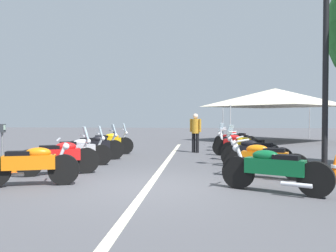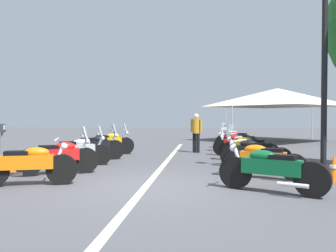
{
  "view_description": "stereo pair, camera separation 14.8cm",
  "coord_description": "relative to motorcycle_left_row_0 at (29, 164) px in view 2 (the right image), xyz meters",
  "views": [
    {
      "loc": [
        -7.22,
        -1.07,
        1.47
      ],
      "look_at": [
        4.65,
        0.0,
        1.16
      ],
      "focal_mm": 37.29,
      "sensor_mm": 36.0,
      "label": 1
    },
    {
      "loc": [
        -7.22,
        -1.22,
        1.47
      ],
      "look_at": [
        4.65,
        0.0,
        1.16
      ],
      "focal_mm": 37.29,
      "sensor_mm": 36.0,
      "label": 2
    }
  ],
  "objects": [
    {
      "name": "traffic_cone_1",
      "position": [
        1.18,
        -6.67,
        -0.17
      ],
      "size": [
        0.36,
        0.36,
        0.61
      ],
      "color": "orange",
      "rests_on": "ground_plane"
    },
    {
      "name": "street_lamp_twin_globe",
      "position": [
        1.8,
        -6.65,
        2.89
      ],
      "size": [
        0.32,
        1.22,
        4.92
      ],
      "color": "black",
      "rests_on": "ground_plane"
    },
    {
      "name": "bystander_1",
      "position": [
        7.33,
        -3.41,
        0.48
      ],
      "size": [
        0.32,
        0.47,
        1.61
      ],
      "rotation": [
        0.0,
        0.0,
        5.76
      ],
      "color": "black",
      "rests_on": "ground_plane"
    },
    {
      "name": "motorcycle_right_row_1",
      "position": [
        1.42,
        -5.11,
        -0.01
      ],
      "size": [
        0.95,
        1.95,
        0.99
      ],
      "rotation": [
        0.0,
        0.0,
        1.22
      ],
      "color": "black",
      "rests_on": "ground_plane"
    },
    {
      "name": "motorcycle_right_row_6",
      "position": [
        9.32,
        -5.21,
        -0.0
      ],
      "size": [
        1.12,
        1.9,
        1.2
      ],
      "rotation": [
        0.0,
        0.0,
        1.09
      ],
      "color": "black",
      "rests_on": "ground_plane"
    },
    {
      "name": "ground_plane",
      "position": [
        0.15,
        -2.5,
        -0.46
      ],
      "size": [
        80.0,
        80.0,
        0.0
      ],
      "primitive_type": "plane",
      "color": "#4C4C51"
    },
    {
      "name": "motorcycle_left_row_4",
      "position": [
        6.25,
        -0.02,
        0.01
      ],
      "size": [
        0.9,
        1.97,
        1.23
      ],
      "rotation": [
        0.0,
        0.0,
        -1.23
      ],
      "color": "black",
      "rests_on": "ground_plane"
    },
    {
      "name": "motorcycle_left_row_0",
      "position": [
        0.0,
        0.0,
        0.0
      ],
      "size": [
        0.87,
        2.0,
        1.01
      ],
      "rotation": [
        0.0,
        0.0,
        -1.26
      ],
      "color": "black",
      "rests_on": "ground_plane"
    },
    {
      "name": "motorcycle_right_row_5",
      "position": [
        7.71,
        -5.11,
        -0.01
      ],
      "size": [
        1.05,
        1.92,
        1.19
      ],
      "rotation": [
        0.0,
        0.0,
        1.13
      ],
      "color": "black",
      "rests_on": "ground_plane"
    },
    {
      "name": "motorcycle_right_row_2",
      "position": [
        3.09,
        -5.16,
        -0.01
      ],
      "size": [
        1.04,
        1.96,
        0.99
      ],
      "rotation": [
        0.0,
        0.0,
        1.15
      ],
      "color": "black",
      "rests_on": "ground_plane"
    },
    {
      "name": "motorcycle_right_row_0",
      "position": [
        -0.19,
        -5.01,
        0.0
      ],
      "size": [
        1.15,
        1.97,
        1.01
      ],
      "rotation": [
        0.0,
        0.0,
        1.08
      ],
      "color": "black",
      "rests_on": "ground_plane"
    },
    {
      "name": "motorcycle_right_row_4",
      "position": [
        6.06,
        -5.01,
        -0.01
      ],
      "size": [
        1.05,
        1.91,
        0.99
      ],
      "rotation": [
        0.0,
        0.0,
        1.13
      ],
      "color": "black",
      "rests_on": "ground_plane"
    },
    {
      "name": "parking_meter",
      "position": [
        1.46,
        1.49,
        0.43
      ],
      "size": [
        0.19,
        0.14,
        1.29
      ],
      "rotation": [
        0.0,
        0.0,
        -1.47
      ],
      "color": "slate",
      "rests_on": "ground_plane"
    },
    {
      "name": "motorcycle_left_row_1",
      "position": [
        1.47,
        -0.04,
        0.01
      ],
      "size": [
        1.1,
        1.89,
        1.22
      ],
      "rotation": [
        0.0,
        0.0,
        -1.09
      ],
      "color": "black",
      "rests_on": "ground_plane"
    },
    {
      "name": "event_tent",
      "position": [
        14.47,
        -8.12,
        2.19
      ],
      "size": [
        6.48,
        6.48,
        3.2
      ],
      "color": "beige",
      "rests_on": "ground_plane"
    },
    {
      "name": "traffic_cone_2",
      "position": [
        1.52,
        1.23,
        -0.17
      ],
      "size": [
        0.36,
        0.36,
        0.61
      ],
      "color": "orange",
      "rests_on": "ground_plane"
    },
    {
      "name": "motorcycle_left_row_3",
      "position": [
        4.49,
        -0.04,
        0.01
      ],
      "size": [
        1.03,
        1.9,
        1.23
      ],
      "rotation": [
        0.0,
        0.0,
        -1.13
      ],
      "color": "black",
      "rests_on": "ground_plane"
    },
    {
      "name": "lane_centre_stripe",
      "position": [
        3.79,
        -2.5,
        -0.46
      ],
      "size": [
        15.48,
        0.16,
        0.01
      ],
      "primitive_type": "cube",
      "color": "beige",
      "rests_on": "ground_plane"
    },
    {
      "name": "motorcycle_left_row_2",
      "position": [
        3.04,
        0.08,
        0.0
      ],
      "size": [
        1.01,
        2.03,
        1.21
      ],
      "rotation": [
        0.0,
        0.0,
        -1.18
      ],
      "color": "black",
      "rests_on": "ground_plane"
    },
    {
      "name": "motorcycle_right_row_3",
      "position": [
        4.48,
        -5.18,
        -0.0
      ],
      "size": [
        1.17,
        1.83,
        1.2
      ],
      "rotation": [
        0.0,
        0.0,
        1.03
      ],
      "color": "black",
      "rests_on": "ground_plane"
    }
  ]
}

